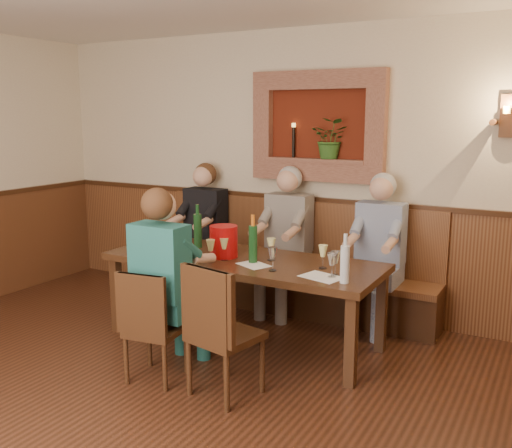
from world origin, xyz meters
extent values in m
plane|color=#321A0E|center=(0.00, 0.00, 0.00)|extent=(6.00, 6.00, 0.00)
cube|color=beige|center=(0.00, 3.00, 1.40)|extent=(6.00, 0.04, 2.80)
cube|color=#4F2A16|center=(0.00, 2.98, 0.55)|extent=(6.00, 0.04, 1.10)
cube|color=#381E0F|center=(0.00, 2.98, 1.12)|extent=(6.02, 0.06, 0.05)
cube|color=#581A0C|center=(0.20, 2.98, 1.85)|extent=(1.00, 0.02, 0.70)
cube|color=#955F4B|center=(0.20, 2.94, 2.29)|extent=(1.36, 0.12, 0.18)
cube|color=#955F4B|center=(0.20, 2.94, 1.41)|extent=(1.36, 0.12, 0.18)
cube|color=#955F4B|center=(-0.39, 2.94, 1.85)|extent=(0.18, 0.12, 0.70)
cube|color=#955F4B|center=(0.79, 2.94, 1.85)|extent=(0.18, 0.12, 0.70)
cube|color=#955F4B|center=(0.20, 2.94, 1.52)|extent=(1.00, 0.14, 0.04)
imported|color=#2B561D|center=(0.35, 2.94, 1.74)|extent=(0.35, 0.30, 0.39)
cylinder|color=black|center=(-0.05, 2.94, 1.69)|extent=(0.03, 0.03, 0.30)
cylinder|color=#FFBF59|center=(-0.05, 2.94, 1.86)|extent=(0.04, 0.04, 0.04)
cube|color=#4F2A16|center=(1.90, 2.95, 1.95)|extent=(0.12, 0.08, 0.35)
cylinder|color=#4F2A16|center=(1.80, 2.88, 1.90)|extent=(0.05, 0.18, 0.05)
cylinder|color=#FFBF59|center=(1.90, 2.82, 2.00)|extent=(0.06, 0.06, 0.06)
cube|color=black|center=(0.00, 1.85, 0.72)|extent=(2.40, 0.90, 0.06)
cube|color=black|center=(-1.12, 1.48, 0.34)|extent=(0.08, 0.08, 0.69)
cube|color=black|center=(1.12, 1.48, 0.34)|extent=(0.08, 0.08, 0.69)
cube|color=black|center=(-1.12, 2.22, 0.34)|extent=(0.08, 0.08, 0.69)
cube|color=black|center=(1.12, 2.22, 0.34)|extent=(0.08, 0.08, 0.69)
cube|color=#381E0F|center=(0.00, 2.76, 0.20)|extent=(3.00, 0.40, 0.40)
cube|color=#4F2A16|center=(0.00, 2.76, 0.42)|extent=(3.00, 0.45, 0.06)
cube|color=#4F2A16|center=(0.00, 2.95, 0.78)|extent=(3.00, 0.06, 0.66)
cube|color=black|center=(-0.20, 0.91, 0.18)|extent=(0.41, 0.41, 0.36)
cube|color=black|center=(-0.20, 0.91, 0.38)|extent=(0.43, 0.43, 0.05)
cube|color=black|center=(-0.18, 0.74, 0.63)|extent=(0.38, 0.09, 0.45)
cube|color=black|center=(0.38, 0.95, 0.20)|extent=(0.48, 0.48, 0.41)
cube|color=black|center=(0.38, 0.95, 0.43)|extent=(0.51, 0.51, 0.05)
cube|color=black|center=(0.34, 0.76, 0.71)|extent=(0.43, 0.13, 0.51)
cube|color=black|center=(-1.01, 2.60, 0.23)|extent=(0.43, 0.45, 0.45)
cube|color=black|center=(-1.01, 2.78, 0.90)|extent=(0.43, 0.23, 0.57)
sphere|color=#D8A384|center=(-1.01, 2.74, 1.32)|extent=(0.22, 0.22, 0.22)
sphere|color=#4C2D19|center=(-1.01, 2.79, 1.34)|extent=(0.24, 0.24, 0.24)
cube|color=#615D59|center=(-0.01, 2.60, 0.23)|extent=(0.44, 0.46, 0.45)
cube|color=#615D59|center=(-0.01, 2.78, 0.90)|extent=(0.44, 0.23, 0.57)
sphere|color=#D8A384|center=(-0.01, 2.74, 1.33)|extent=(0.22, 0.22, 0.22)
sphere|color=#B2B2B2|center=(-0.01, 2.79, 1.35)|extent=(0.24, 0.24, 0.24)
cube|color=navy|center=(0.92, 2.61, 0.23)|extent=(0.43, 0.45, 0.45)
cube|color=navy|center=(0.92, 2.78, 0.90)|extent=(0.43, 0.23, 0.56)
sphere|color=#D8A384|center=(0.92, 2.74, 1.31)|extent=(0.21, 0.21, 0.21)
sphere|color=#B2B2B2|center=(0.92, 2.79, 1.33)|extent=(0.24, 0.24, 0.24)
cube|color=navy|center=(-0.20, 1.15, 0.23)|extent=(0.43, 0.45, 0.45)
cube|color=navy|center=(-0.20, 0.98, 0.89)|extent=(0.43, 0.22, 0.56)
sphere|color=#D8A384|center=(-0.20, 1.02, 1.31)|extent=(0.21, 0.21, 0.21)
sphere|color=#4C2D19|center=(-0.20, 0.97, 1.33)|extent=(0.23, 0.23, 0.23)
cylinder|color=red|center=(-0.17, 1.81, 0.89)|extent=(0.29, 0.29, 0.27)
cylinder|color=#19471E|center=(0.15, 1.76, 0.91)|extent=(0.08, 0.08, 0.31)
cylinder|color=orange|center=(0.15, 1.76, 1.11)|extent=(0.03, 0.03, 0.09)
cylinder|color=#19471E|center=(-0.57, 2.00, 0.91)|extent=(0.09, 0.09, 0.31)
cylinder|color=#19471E|center=(-0.57, 2.00, 1.11)|extent=(0.04, 0.04, 0.09)
cylinder|color=silver|center=(1.02, 1.58, 0.89)|extent=(0.08, 0.08, 0.28)
cylinder|color=silver|center=(1.02, 1.58, 1.07)|extent=(0.04, 0.04, 0.09)
cube|color=white|center=(-0.77, 1.74, 0.75)|extent=(0.32, 0.26, 0.00)
cube|color=white|center=(0.19, 1.70, 0.75)|extent=(0.32, 0.28, 0.00)
cube|color=white|center=(0.82, 1.64, 0.75)|extent=(0.36, 0.29, 0.00)
cube|color=white|center=(-0.42, 1.57, 0.75)|extent=(0.31, 0.23, 0.00)
camera|label=1|loc=(2.40, -2.25, 1.96)|focal=40.00mm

